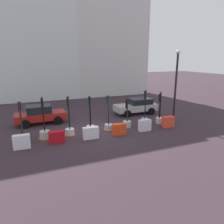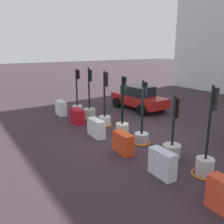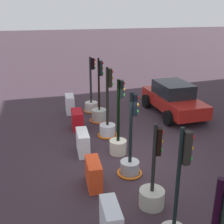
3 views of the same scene
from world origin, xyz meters
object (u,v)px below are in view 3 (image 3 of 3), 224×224
object	(u,v)px
traffic_light_1	(99,112)
construction_barrier_0	(70,104)
traffic_light_0	(91,102)
traffic_light_3	(118,140)
traffic_light_2	(108,125)
construction_barrier_1	(77,120)
construction_barrier_4	(111,222)
car_red_compact	(173,98)
construction_barrier_3	(94,174)
construction_barrier_2	(83,142)
traffic_light_4	(130,161)
traffic_light_5	(152,192)

from	to	relation	value
traffic_light_1	construction_barrier_0	size ratio (longest dim) A/B	2.90
traffic_light_0	traffic_light_3	distance (m)	4.81
traffic_light_2	traffic_light_3	distance (m)	1.61
traffic_light_0	construction_barrier_1	xyz separation A→B (m)	(2.10, -1.02, -0.08)
construction_barrier_0	construction_barrier_4	world-z (taller)	construction_barrier_0
construction_barrier_1	car_red_compact	world-z (taller)	car_red_compact
traffic_light_0	construction_barrier_3	bearing A→B (deg)	-9.81
traffic_light_2	car_red_compact	size ratio (longest dim) A/B	0.69
traffic_light_0	construction_barrier_2	size ratio (longest dim) A/B	2.53
traffic_light_0	traffic_light_4	distance (m)	6.29
traffic_light_0	traffic_light_4	xyz separation A→B (m)	(6.29, 0.12, -0.01)
traffic_light_0	construction_barrier_3	xyz separation A→B (m)	(6.65, -1.15, -0.08)
construction_barrier_2	construction_barrier_3	xyz separation A→B (m)	(2.19, -0.01, -0.01)
traffic_light_2	traffic_light_5	size ratio (longest dim) A/B	1.21
traffic_light_1	construction_barrier_1	distance (m)	1.32
construction_barrier_1	traffic_light_0	bearing A→B (deg)	154.13
construction_barrier_1	traffic_light_4	bearing A→B (deg)	15.23
traffic_light_1	car_red_compact	size ratio (longest dim) A/B	0.70
traffic_light_3	construction_barrier_1	distance (m)	2.94
traffic_light_1	traffic_light_5	bearing A→B (deg)	0.81
traffic_light_1	traffic_light_4	size ratio (longest dim) A/B	1.08
traffic_light_3	construction_barrier_4	size ratio (longest dim) A/B	2.83
traffic_light_0	construction_barrier_3	distance (m)	6.75
traffic_light_2	traffic_light_5	xyz separation A→B (m)	(4.78, 0.11, -0.04)
traffic_light_3	traffic_light_4	xyz separation A→B (m)	(1.48, -0.01, -0.06)
traffic_light_0	car_red_compact	xyz separation A→B (m)	(1.40, 3.92, 0.32)
traffic_light_1	construction_barrier_3	distance (m)	5.37
traffic_light_4	construction_barrier_2	distance (m)	2.22
construction_barrier_0	car_red_compact	size ratio (longest dim) A/B	0.24
traffic_light_3	construction_barrier_4	world-z (taller)	traffic_light_3
construction_barrier_2	construction_barrier_4	size ratio (longest dim) A/B	1.12
traffic_light_5	construction_barrier_2	bearing A→B (deg)	-159.00
traffic_light_1	traffic_light_3	xyz separation A→B (m)	(3.38, 0.00, 0.11)
traffic_light_3	construction_barrier_1	bearing A→B (deg)	-157.05
construction_barrier_0	construction_barrier_2	world-z (taller)	construction_barrier_0
traffic_light_3	construction_barrier_0	size ratio (longest dim) A/B	2.73
traffic_light_2	construction_barrier_0	xyz separation A→B (m)	(-3.26, -1.21, -0.04)
traffic_light_4	construction_barrier_1	size ratio (longest dim) A/B	2.67
traffic_light_3	traffic_light_5	xyz separation A→B (m)	(3.17, 0.09, -0.10)
traffic_light_2	construction_barrier_1	size ratio (longest dim) A/B	2.81
traffic_light_2	traffic_light_4	distance (m)	3.08
traffic_light_1	traffic_light_3	distance (m)	3.38
traffic_light_1	construction_barrier_4	size ratio (longest dim) A/B	3.00
traffic_light_2	traffic_light_3	xyz separation A→B (m)	(1.61, 0.02, 0.06)
traffic_light_1	traffic_light_2	distance (m)	1.77
car_red_compact	construction_barrier_2	bearing A→B (deg)	-58.87
construction_barrier_0	traffic_light_2	bearing A→B (deg)	20.33
construction_barrier_3	construction_barrier_4	bearing A→B (deg)	-0.23
traffic_light_2	car_red_compact	distance (m)	4.24
traffic_light_2	traffic_light_5	distance (m)	4.78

